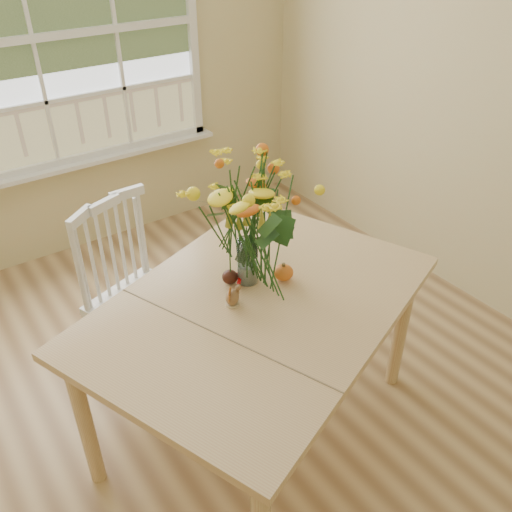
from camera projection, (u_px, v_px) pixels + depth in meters
floor at (233, 445)px, 2.71m from camera, size 4.00×4.50×0.01m
wall_back at (37, 70)px, 3.49m from camera, size 4.00×0.02×2.70m
window at (33, 42)px, 3.36m from camera, size 2.42×0.12×1.74m
dining_table at (259, 316)px, 2.41m from camera, size 1.82×1.56×0.82m
windsor_chair at (131, 286)px, 2.85m from camera, size 0.60×0.59×1.02m
flower_vase at (247, 220)px, 2.30m from camera, size 0.45×0.45×0.53m
pumpkin at (283, 273)px, 2.46m from camera, size 0.09×0.09×0.07m
turkey_figurine at (232, 297)px, 2.31m from camera, size 0.09×0.09×0.10m
dark_gourd at (230, 278)px, 2.44m from camera, size 0.13×0.09×0.06m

